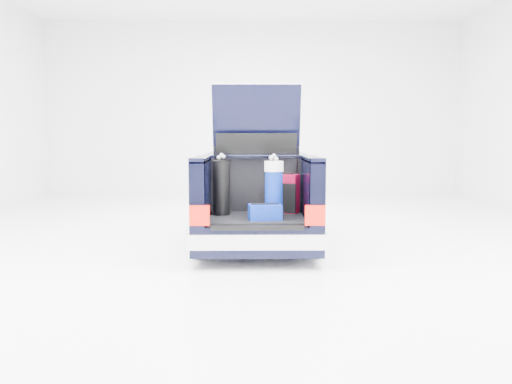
{
  "coord_description": "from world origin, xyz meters",
  "views": [
    {
      "loc": [
        -0.09,
        -9.0,
        1.74
      ],
      "look_at": [
        0.0,
        -0.5,
        0.85
      ],
      "focal_mm": 38.0,
      "sensor_mm": 36.0,
      "label": 1
    }
  ],
  "objects_px": {
    "blue_golf_bag": "(274,189)",
    "red_suitcase": "(286,194)",
    "car": "(256,198)",
    "black_golf_bag": "(222,187)",
    "blue_duffel": "(265,212)"
  },
  "relations": [
    {
      "from": "blue_golf_bag",
      "to": "blue_duffel",
      "type": "relative_size",
      "value": 1.9
    },
    {
      "from": "black_golf_bag",
      "to": "blue_golf_bag",
      "type": "bearing_deg",
      "value": -23.05
    },
    {
      "from": "black_golf_bag",
      "to": "red_suitcase",
      "type": "bearing_deg",
      "value": 8.42
    },
    {
      "from": "blue_golf_bag",
      "to": "red_suitcase",
      "type": "bearing_deg",
      "value": 81.83
    },
    {
      "from": "car",
      "to": "black_golf_bag",
      "type": "relative_size",
      "value": 5.34
    },
    {
      "from": "black_golf_bag",
      "to": "blue_duffel",
      "type": "bearing_deg",
      "value": -41.17
    },
    {
      "from": "car",
      "to": "red_suitcase",
      "type": "distance_m",
      "value": 1.29
    },
    {
      "from": "blue_golf_bag",
      "to": "blue_duffel",
      "type": "height_order",
      "value": "blue_golf_bag"
    },
    {
      "from": "red_suitcase",
      "to": "blue_golf_bag",
      "type": "relative_size",
      "value": 0.68
    },
    {
      "from": "blue_golf_bag",
      "to": "car",
      "type": "bearing_deg",
      "value": 113.55
    },
    {
      "from": "car",
      "to": "black_golf_bag",
      "type": "height_order",
      "value": "car"
    },
    {
      "from": "red_suitcase",
      "to": "blue_duffel",
      "type": "height_order",
      "value": "red_suitcase"
    },
    {
      "from": "car",
      "to": "blue_golf_bag",
      "type": "distance_m",
      "value": 1.7
    },
    {
      "from": "blue_duffel",
      "to": "red_suitcase",
      "type": "bearing_deg",
      "value": 56.14
    },
    {
      "from": "black_golf_bag",
      "to": "blue_duffel",
      "type": "relative_size",
      "value": 1.86
    }
  ]
}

